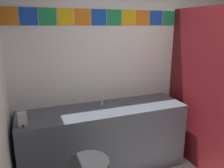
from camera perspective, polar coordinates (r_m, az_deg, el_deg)
wall_back at (r=3.31m, az=7.16°, el=5.33°), size 3.61×0.09×2.76m
vanity_counter at (r=3.06m, az=-1.94°, el=-14.01°), size 2.15×0.61×0.90m
faucet_center at (r=2.93m, az=-2.60°, el=-4.70°), size 0.04×0.10×0.14m
soap_dispenser at (r=2.53m, az=-21.97°, el=-8.44°), size 0.09×0.09×0.16m
toilet at (r=3.97m, az=24.38°, el=-10.69°), size 0.39×0.49×0.74m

